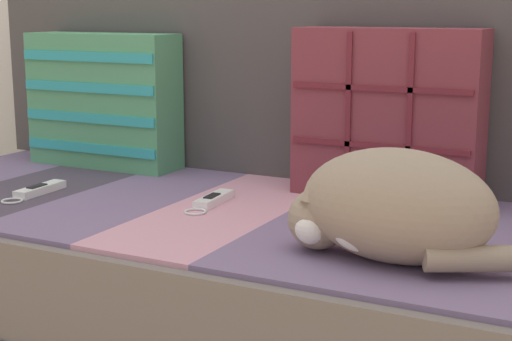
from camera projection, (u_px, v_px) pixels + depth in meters
couch at (236, 292)px, 1.78m from camera, size 1.91×0.88×0.40m
sofa_backrest at (305, 80)px, 2.01m from camera, size 1.87×0.14×0.49m
throw_pillow_quilted at (388, 114)px, 1.78m from camera, size 0.42×0.14×0.39m
throw_pillow_striped at (104, 100)px, 2.14m from camera, size 0.43×0.14×0.36m
sleeping_cat at (387, 209)px, 1.33m from camera, size 0.41×0.19×0.20m
game_remote_near at (213, 200)px, 1.74m from camera, size 0.06×0.19×0.02m
game_remote_far at (38, 190)px, 1.84m from camera, size 0.05×0.20×0.02m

